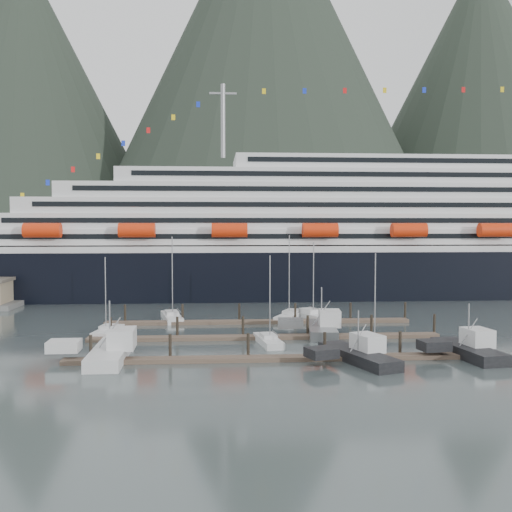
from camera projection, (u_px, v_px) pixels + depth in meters
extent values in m
plane|color=#465152|center=(305.00, 343.00, 78.95)|extent=(1600.00, 1600.00, 0.00)
cone|color=black|center=(264.00, 69.00, 630.19)|extent=(400.00, 400.00, 420.00)
cone|color=black|center=(24.00, 106.00, 654.31)|extent=(340.00, 340.00, 340.00)
cone|color=black|center=(478.00, 107.00, 708.84)|extent=(360.00, 360.00, 360.00)
cube|color=black|center=(378.00, 276.00, 135.23)|extent=(210.00, 28.00, 12.00)
cube|color=silver|center=(379.00, 247.00, 134.89)|extent=(205.80, 27.44, 1.50)
cube|color=silver|center=(400.00, 236.00, 135.09)|extent=(185.00, 26.00, 3.20)
cube|color=black|center=(420.00, 236.00, 122.08)|extent=(175.75, 0.20, 1.00)
cube|color=silver|center=(409.00, 222.00, 135.06)|extent=(180.00, 25.00, 3.20)
cube|color=black|center=(429.00, 220.00, 122.55)|extent=(171.00, 0.20, 1.00)
cube|color=silver|center=(418.00, 207.00, 135.03)|extent=(172.00, 24.00, 3.20)
cube|color=black|center=(438.00, 205.00, 123.02)|extent=(163.40, 0.20, 1.00)
cube|color=silver|center=(427.00, 193.00, 135.00)|extent=(160.00, 23.00, 3.20)
cube|color=black|center=(447.00, 189.00, 123.48)|extent=(152.00, 0.20, 1.00)
cube|color=silver|center=(436.00, 179.00, 134.97)|extent=(140.00, 22.00, 3.00)
cube|color=black|center=(456.00, 175.00, 123.95)|extent=(133.00, 0.20, 1.00)
cube|color=silver|center=(445.00, 166.00, 134.95)|extent=(95.00, 20.00, 3.00)
cube|color=black|center=(463.00, 161.00, 124.93)|extent=(90.25, 0.20, 1.00)
cylinder|color=gray|center=(223.00, 121.00, 131.07)|extent=(1.00, 1.00, 16.00)
cylinder|color=red|center=(42.00, 230.00, 115.01)|extent=(7.00, 2.80, 2.80)
cylinder|color=red|center=(137.00, 230.00, 116.23)|extent=(7.00, 2.80, 2.80)
cylinder|color=red|center=(229.00, 230.00, 117.44)|extent=(7.00, 2.80, 2.80)
cylinder|color=red|center=(320.00, 230.00, 118.66)|extent=(7.00, 2.80, 2.80)
cylinder|color=red|center=(409.00, 230.00, 119.87)|extent=(7.00, 2.80, 2.80)
cylinder|color=red|center=(496.00, 230.00, 121.09)|extent=(7.00, 2.80, 2.80)
cube|color=#4F3E33|center=(275.00, 358.00, 68.64)|extent=(48.00, 2.00, 0.50)
cylinder|color=black|center=(91.00, 349.00, 68.26)|extent=(0.36, 0.36, 3.20)
cylinder|color=black|center=(170.00, 348.00, 68.87)|extent=(0.36, 0.36, 3.20)
cylinder|color=black|center=(248.00, 347.00, 69.47)|extent=(0.36, 0.36, 3.20)
cylinder|color=black|center=(325.00, 346.00, 70.08)|extent=(0.36, 0.36, 3.20)
cylinder|color=black|center=(400.00, 345.00, 70.69)|extent=(0.36, 0.36, 3.20)
cylinder|color=black|center=(474.00, 344.00, 71.30)|extent=(0.36, 0.36, 3.20)
cube|color=#4F3E33|center=(265.00, 337.00, 81.59)|extent=(48.00, 2.00, 0.50)
cylinder|color=black|center=(111.00, 329.00, 81.21)|extent=(0.36, 0.36, 3.20)
cylinder|color=black|center=(177.00, 328.00, 81.82)|extent=(0.36, 0.36, 3.20)
cylinder|color=black|center=(243.00, 328.00, 82.43)|extent=(0.36, 0.36, 3.20)
cylinder|color=black|center=(308.00, 327.00, 83.03)|extent=(0.36, 0.36, 3.20)
cylinder|color=black|center=(371.00, 326.00, 83.64)|extent=(0.36, 0.36, 3.20)
cylinder|color=black|center=(434.00, 325.00, 84.25)|extent=(0.36, 0.36, 3.20)
cube|color=#4F3E33|center=(258.00, 322.00, 94.54)|extent=(48.00, 2.00, 0.50)
cylinder|color=black|center=(125.00, 315.00, 94.16)|extent=(0.36, 0.36, 3.20)
cylinder|color=black|center=(183.00, 314.00, 94.77)|extent=(0.36, 0.36, 3.20)
cylinder|color=black|center=(239.00, 314.00, 95.38)|extent=(0.36, 0.36, 3.20)
cylinder|color=black|center=(295.00, 313.00, 95.99)|extent=(0.36, 0.36, 3.20)
cylinder|color=black|center=(351.00, 313.00, 96.59)|extent=(0.36, 0.36, 3.20)
cylinder|color=black|center=(405.00, 312.00, 97.20)|extent=(0.36, 0.36, 3.20)
cube|color=silver|center=(108.00, 333.00, 84.72)|extent=(3.57, 8.35, 1.26)
cube|color=silver|center=(108.00, 327.00, 84.68)|extent=(2.22, 3.07, 0.72)
cylinder|color=gray|center=(106.00, 294.00, 83.62)|extent=(0.14, 0.14, 10.27)
cube|color=silver|center=(268.00, 342.00, 78.04)|extent=(3.50, 8.67, 1.24)
cube|color=silver|center=(268.00, 336.00, 78.00)|extent=(2.18, 3.17, 0.71)
cylinder|color=gray|center=(270.00, 298.00, 76.90)|extent=(0.14, 0.14, 10.84)
cube|color=silver|center=(172.00, 319.00, 97.59)|extent=(4.47, 10.22, 1.39)
cube|color=silver|center=(172.00, 313.00, 97.54)|extent=(2.62, 3.79, 0.79)
cylinder|color=gray|center=(172.00, 276.00, 96.27)|extent=(0.16, 0.16, 12.77)
cube|color=silver|center=(310.00, 317.00, 99.13)|extent=(6.55, 9.96, 1.50)
cube|color=silver|center=(310.00, 311.00, 99.08)|extent=(3.36, 3.97, 0.86)
cylinder|color=gray|center=(313.00, 278.00, 97.93)|extent=(0.17, 0.17, 11.75)
cube|color=silver|center=(291.00, 317.00, 98.92)|extent=(6.81, 10.41, 1.38)
cube|color=silver|center=(291.00, 312.00, 98.87)|extent=(3.35, 4.11, 0.79)
cylinder|color=gray|center=(289.00, 275.00, 97.59)|extent=(0.16, 0.16, 12.99)
cube|color=silver|center=(375.00, 349.00, 74.04)|extent=(4.93, 8.47, 1.27)
cube|color=silver|center=(375.00, 342.00, 74.00)|extent=(2.66, 3.29, 0.72)
cylinder|color=gray|center=(375.00, 299.00, 72.93)|extent=(0.14, 0.14, 11.31)
cube|color=silver|center=(110.00, 357.00, 69.13)|extent=(4.06, 13.76, 2.11)
cube|color=silver|center=(64.00, 346.00, 68.61)|extent=(3.64, 3.08, 1.26)
cube|color=silver|center=(122.00, 339.00, 69.14)|extent=(3.03, 4.16, 2.32)
cube|color=black|center=(122.00, 331.00, 69.10)|extent=(2.81, 3.89, 0.53)
cylinder|color=gray|center=(110.00, 323.00, 68.93)|extent=(0.17, 0.17, 5.26)
cube|color=black|center=(358.00, 358.00, 68.10)|extent=(7.36, 12.98, 1.80)
cube|color=black|center=(321.00, 353.00, 66.11)|extent=(3.83, 3.66, 1.08)
cube|color=silver|center=(367.00, 343.00, 68.52)|extent=(3.67, 4.42, 1.98)
cube|color=black|center=(368.00, 336.00, 68.48)|extent=(3.41, 4.12, 0.45)
cylinder|color=gray|center=(358.00, 330.00, 67.93)|extent=(0.14, 0.14, 4.51)
cube|color=black|center=(468.00, 354.00, 70.61)|extent=(5.18, 12.04, 1.94)
cube|color=black|center=(434.00, 345.00, 69.60)|extent=(3.64, 3.02, 1.16)
cube|color=silver|center=(477.00, 338.00, 70.76)|extent=(3.20, 3.86, 2.14)
cube|color=black|center=(477.00, 331.00, 70.72)|extent=(2.98, 3.60, 0.49)
cylinder|color=gray|center=(469.00, 324.00, 70.42)|extent=(0.16, 0.16, 4.85)
cube|color=gray|center=(321.00, 332.00, 84.54)|extent=(4.88, 11.81, 2.09)
cube|color=gray|center=(290.00, 323.00, 84.61)|extent=(3.79, 2.87, 1.25)
cube|color=silver|center=(330.00, 318.00, 84.40)|extent=(3.25, 3.72, 2.30)
cube|color=black|center=(330.00, 312.00, 84.35)|extent=(3.02, 3.47, 0.52)
cylinder|color=gray|center=(322.00, 306.00, 84.34)|extent=(0.17, 0.17, 5.22)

